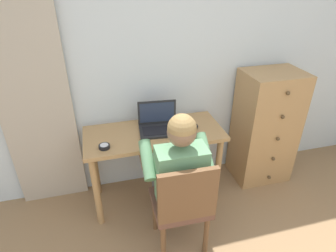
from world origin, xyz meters
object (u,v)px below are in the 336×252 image
at_px(desk_clock, 104,146).
at_px(person_seated, 177,169).
at_px(dresser, 265,127).
at_px(chair, 183,203).
at_px(computer_mouse, 195,126).
at_px(desk, 154,144).
at_px(laptop, 158,124).

bearing_deg(desk_clock, person_seated, -30.75).
distance_m(dresser, chair, 1.29).
height_order(dresser, chair, dresser).
xyz_separation_m(computer_mouse, desk_clock, (-0.80, -0.12, -0.00)).
height_order(desk, chair, chair).
relative_size(desk, person_seated, 1.02).
xyz_separation_m(desk, desk_clock, (-0.44, -0.14, 0.14)).
bearing_deg(chair, person_seated, 88.62).
bearing_deg(desk, chair, -83.53).
distance_m(person_seated, computer_mouse, 0.52).
relative_size(desk, laptop, 3.33).
distance_m(chair, computer_mouse, 0.73).
height_order(chair, laptop, laptop).
bearing_deg(desk, person_seated, -80.40).
bearing_deg(dresser, computer_mouse, -173.65).
height_order(person_seated, desk_clock, person_seated).
relative_size(dresser, desk_clock, 12.94).
xyz_separation_m(dresser, person_seated, (-1.08, -0.51, 0.08)).
bearing_deg(dresser, chair, -147.50).
xyz_separation_m(laptop, computer_mouse, (0.32, -0.06, -0.04)).
height_order(chair, computer_mouse, chair).
bearing_deg(computer_mouse, laptop, -168.45).
height_order(desk, computer_mouse, computer_mouse).
bearing_deg(desk_clock, chair, -43.79).
relative_size(desk, desk_clock, 13.43).
relative_size(chair, laptop, 2.38).
relative_size(person_seated, laptop, 3.25).
xyz_separation_m(desk, dresser, (1.16, 0.06, -0.04)).
xyz_separation_m(person_seated, computer_mouse, (0.29, 0.42, 0.10)).
bearing_deg(person_seated, dresser, 25.25).
distance_m(dresser, computer_mouse, 0.82).
height_order(person_seated, laptop, person_seated).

